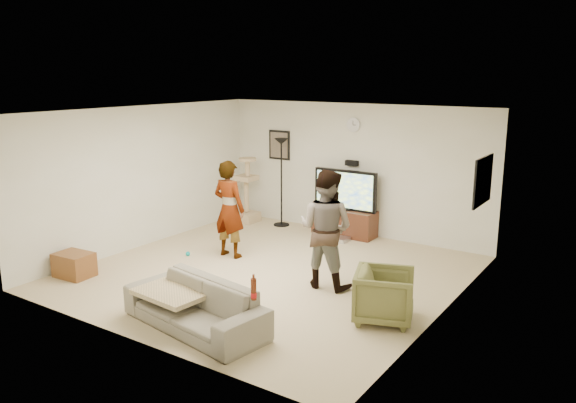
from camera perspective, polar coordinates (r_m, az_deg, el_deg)
The scene contains 24 objects.
floor at distance 8.94m, azimuth -1.82°, elevation -7.22°, with size 5.50×5.50×0.02m, color tan.
ceiling at distance 8.42m, azimuth -1.95°, elevation 9.11°, with size 5.50×5.50×0.02m, color white.
wall_back at distance 10.91m, azimuth 6.57°, elevation 3.23°, with size 5.50×0.04×2.50m, color silver.
wall_front at distance 6.62m, azimuth -15.89°, elevation -3.52°, with size 5.50×0.04×2.50m, color silver.
wall_left at distance 10.41m, azimuth -14.30°, elevation 2.45°, with size 0.04×5.50×2.50m, color silver.
wall_right at distance 7.38m, azimuth 15.77°, elevation -1.84°, with size 0.04×5.50×2.50m, color silver.
wall_clock at distance 10.77m, azimuth 6.61°, elevation 7.67°, with size 0.26×0.26×0.04m, color white.
wall_speaker at distance 10.83m, azimuth 6.44°, elevation 3.87°, with size 0.25×0.10×0.10m, color black.
picture_back at distance 11.70m, azimuth -0.88°, elevation 5.71°, with size 0.42×0.03×0.52m, color #61574B.
picture_right at distance 8.84m, azimuth 19.01°, elevation 1.99°, with size 0.03×0.78×0.62m, color #D7BB53.
tv_stand at distance 10.92m, azimuth 5.70°, elevation -2.09°, with size 1.22×0.45×0.51m, color #3C1D11.
console_box at distance 10.61m, azimuth 5.04°, elevation -3.75°, with size 0.40×0.30×0.07m, color silver.
tv at distance 10.77m, azimuth 5.78°, elevation 1.18°, with size 1.28×0.08×0.76m, color black.
tv_screen at distance 10.73m, azimuth 5.67°, elevation 1.14°, with size 1.18×0.01×0.67m, color #CAEB57.
floor_lamp at distance 11.42m, azimuth -0.67°, elevation 1.90°, with size 0.32×0.32×1.77m, color black.
cat_tree at distance 11.78m, azimuth -4.22°, elevation 1.21°, with size 0.44×0.44×1.37m, color tan.
person_left at distance 9.54m, azimuth -5.94°, elevation -0.76°, with size 0.60×0.39×1.65m, color #9D9FAE.
person_right at distance 8.16m, azimuth 3.82°, elevation -2.76°, with size 0.84×0.66×1.73m, color navy.
sofa at distance 7.11m, azimuth -9.36°, elevation -10.29°, with size 1.97×0.77×0.58m, color slate.
throw_blanket at distance 7.29m, azimuth -11.39°, elevation -8.90°, with size 0.90×0.70×0.06m, color tan.
beer_bottle at distance 6.40m, azimuth -3.48°, elevation -8.80°, with size 0.06×0.06×0.25m, color #571F0C.
armchair at distance 7.29m, azimuth 9.66°, elevation -9.32°, with size 0.71×0.73×0.66m, color brown.
side_table at distance 9.32m, azimuth -20.72°, elevation -5.98°, with size 0.56×0.42×0.37m, color brown.
toy_ball at distance 9.86m, azimuth -10.05°, elevation -5.19°, with size 0.08×0.08×0.08m, color #089B9E.
Camera 1 is at (4.90, -6.82, 3.07)m, focal length 35.33 mm.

